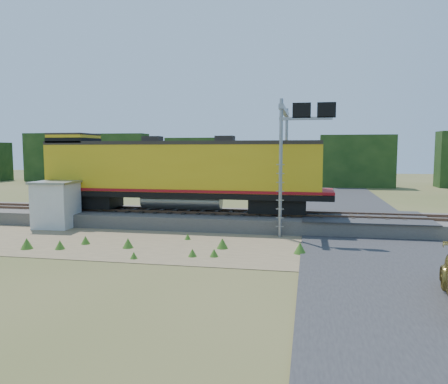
# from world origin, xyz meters

# --- Properties ---
(ground) EXTENTS (140.00, 140.00, 0.00)m
(ground) POSITION_xyz_m (0.00, 0.00, 0.00)
(ground) COLOR #475123
(ground) RESTS_ON ground
(ballast) EXTENTS (70.00, 5.00, 0.80)m
(ballast) POSITION_xyz_m (0.00, 6.00, 0.40)
(ballast) COLOR slate
(ballast) RESTS_ON ground
(rails) EXTENTS (70.00, 1.54, 0.16)m
(rails) POSITION_xyz_m (0.00, 6.00, 0.88)
(rails) COLOR brown
(rails) RESTS_ON ballast
(dirt_shoulder) EXTENTS (26.00, 8.00, 0.03)m
(dirt_shoulder) POSITION_xyz_m (-2.00, 0.50, 0.01)
(dirt_shoulder) COLOR #8C7754
(dirt_shoulder) RESTS_ON ground
(road) EXTENTS (7.00, 66.00, 0.86)m
(road) POSITION_xyz_m (7.00, 0.74, 0.09)
(road) COLOR #38383A
(road) RESTS_ON ground
(tree_line_north) EXTENTS (130.00, 3.00, 6.50)m
(tree_line_north) POSITION_xyz_m (0.00, 38.00, 3.07)
(tree_line_north) COLOR #163212
(tree_line_north) RESTS_ON ground
(weed_clumps) EXTENTS (15.00, 6.20, 0.56)m
(weed_clumps) POSITION_xyz_m (-3.50, 0.10, 0.00)
(weed_clumps) COLOR #3D7020
(weed_clumps) RESTS_ON ground
(locomotive) EXTENTS (18.48, 2.82, 4.77)m
(locomotive) POSITION_xyz_m (-4.27, 6.00, 3.31)
(locomotive) COLOR black
(locomotive) RESTS_ON rails
(shed) EXTENTS (2.49, 2.49, 2.81)m
(shed) POSITION_xyz_m (-11.07, 3.49, 1.42)
(shed) COLOR silver
(shed) RESTS_ON ground
(signal_gantry) EXTENTS (2.91, 6.20, 7.35)m
(signal_gantry) POSITION_xyz_m (2.70, 5.33, 5.49)
(signal_gantry) COLOR gray
(signal_gantry) RESTS_ON ground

